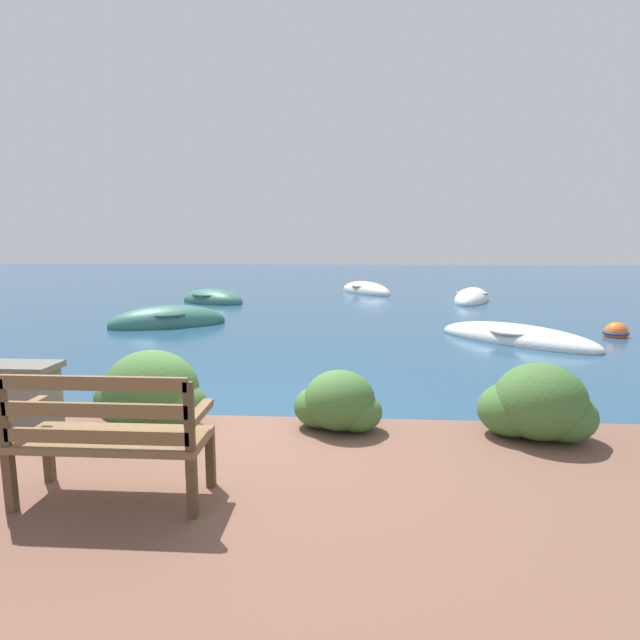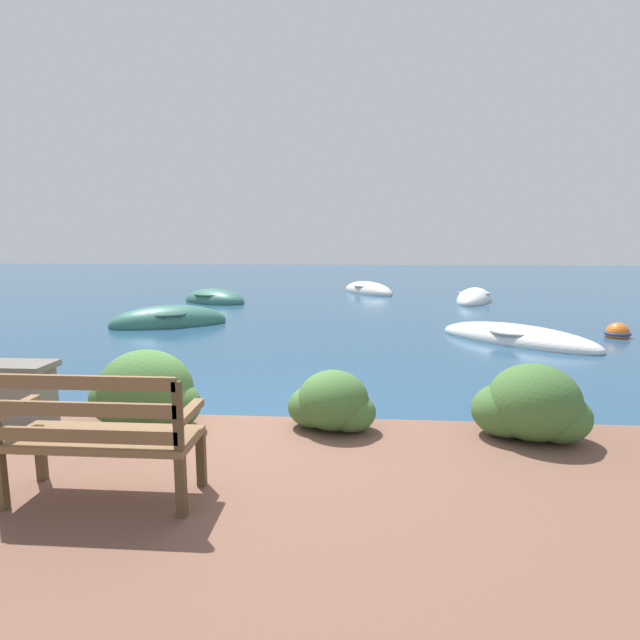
{
  "view_description": "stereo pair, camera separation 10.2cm",
  "coord_description": "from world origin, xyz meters",
  "px_view_note": "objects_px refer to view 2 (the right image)",
  "views": [
    {
      "loc": [
        1.05,
        -4.81,
        1.97
      ],
      "look_at": [
        0.4,
        5.64,
        0.34
      ],
      "focal_mm": 28.0,
      "sensor_mm": 36.0,
      "label": 1
    },
    {
      "loc": [
        1.15,
        -4.81,
        1.97
      ],
      "look_at": [
        0.4,
        5.64,
        0.34
      ],
      "focal_mm": 28.0,
      "sensor_mm": 36.0,
      "label": 2
    }
  ],
  "objects_px": {
    "rowboat_nearest": "(516,339)",
    "rowboat_outer": "(474,299)",
    "rowboat_distant": "(368,291)",
    "park_bench": "(99,433)",
    "rowboat_mid": "(169,322)",
    "rowboat_far": "(215,300)",
    "mooring_buoy": "(617,333)"
  },
  "relations": [
    {
      "from": "rowboat_distant",
      "to": "mooring_buoy",
      "type": "bearing_deg",
      "value": 177.57
    },
    {
      "from": "park_bench",
      "to": "rowboat_far",
      "type": "relative_size",
      "value": 0.48
    },
    {
      "from": "park_bench",
      "to": "rowboat_far",
      "type": "height_order",
      "value": "park_bench"
    },
    {
      "from": "rowboat_far",
      "to": "rowboat_distant",
      "type": "distance_m",
      "value": 6.21
    },
    {
      "from": "rowboat_mid",
      "to": "rowboat_far",
      "type": "height_order",
      "value": "rowboat_mid"
    },
    {
      "from": "rowboat_mid",
      "to": "mooring_buoy",
      "type": "relative_size",
      "value": 5.77
    },
    {
      "from": "rowboat_mid",
      "to": "rowboat_distant",
      "type": "xyz_separation_m",
      "value": [
        4.94,
        8.09,
        -0.01
      ]
    },
    {
      "from": "park_bench",
      "to": "rowboat_distant",
      "type": "height_order",
      "value": "park_bench"
    },
    {
      "from": "rowboat_nearest",
      "to": "mooring_buoy",
      "type": "height_order",
      "value": "rowboat_nearest"
    },
    {
      "from": "rowboat_nearest",
      "to": "mooring_buoy",
      "type": "distance_m",
      "value": 2.35
    },
    {
      "from": "rowboat_outer",
      "to": "rowboat_distant",
      "type": "bearing_deg",
      "value": 74.15
    },
    {
      "from": "rowboat_nearest",
      "to": "rowboat_far",
      "type": "bearing_deg",
      "value": 6.29
    },
    {
      "from": "rowboat_nearest",
      "to": "rowboat_far",
      "type": "height_order",
      "value": "rowboat_far"
    },
    {
      "from": "rowboat_nearest",
      "to": "mooring_buoy",
      "type": "relative_size",
      "value": 6.18
    },
    {
      "from": "rowboat_nearest",
      "to": "rowboat_mid",
      "type": "xyz_separation_m",
      "value": [
        -7.68,
        1.45,
        0.02
      ]
    },
    {
      "from": "rowboat_mid",
      "to": "rowboat_outer",
      "type": "distance_m",
      "value": 10.1
    },
    {
      "from": "rowboat_distant",
      "to": "mooring_buoy",
      "type": "distance_m",
      "value": 10.23
    },
    {
      "from": "rowboat_nearest",
      "to": "rowboat_mid",
      "type": "distance_m",
      "value": 7.82
    },
    {
      "from": "rowboat_outer",
      "to": "mooring_buoy",
      "type": "relative_size",
      "value": 6.45
    },
    {
      "from": "rowboat_far",
      "to": "park_bench",
      "type": "bearing_deg",
      "value": 132.24
    },
    {
      "from": "park_bench",
      "to": "mooring_buoy",
      "type": "xyz_separation_m",
      "value": [
        7.19,
        7.62,
        -0.62
      ]
    },
    {
      "from": "rowboat_mid",
      "to": "park_bench",
      "type": "bearing_deg",
      "value": -98.62
    },
    {
      "from": "park_bench",
      "to": "rowboat_nearest",
      "type": "distance_m",
      "value": 8.58
    },
    {
      "from": "mooring_buoy",
      "to": "rowboat_mid",
      "type": "bearing_deg",
      "value": 175.27
    },
    {
      "from": "rowboat_mid",
      "to": "rowboat_far",
      "type": "xyz_separation_m",
      "value": [
        -0.21,
        4.62,
        -0.0
      ]
    },
    {
      "from": "park_bench",
      "to": "rowboat_mid",
      "type": "xyz_separation_m",
      "value": [
        -2.75,
        8.44,
        -0.63
      ]
    },
    {
      "from": "park_bench",
      "to": "rowboat_outer",
      "type": "bearing_deg",
      "value": 63.37
    },
    {
      "from": "rowboat_outer",
      "to": "rowboat_mid",
      "type": "bearing_deg",
      "value": 143.45
    },
    {
      "from": "rowboat_nearest",
      "to": "park_bench",
      "type": "bearing_deg",
      "value": 98.67
    },
    {
      "from": "rowboat_nearest",
      "to": "rowboat_outer",
      "type": "distance_m",
      "value": 7.04
    },
    {
      "from": "rowboat_nearest",
      "to": "rowboat_mid",
      "type": "relative_size",
      "value": 1.07
    },
    {
      "from": "rowboat_mid",
      "to": "rowboat_distant",
      "type": "height_order",
      "value": "rowboat_mid"
    }
  ]
}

